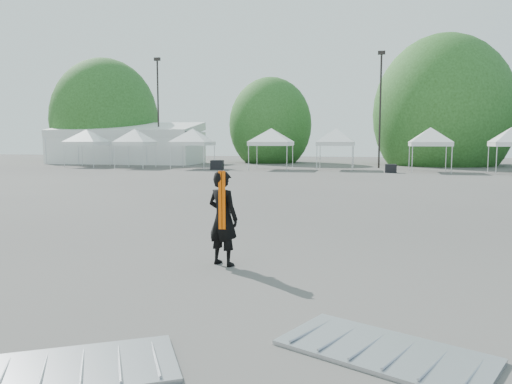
# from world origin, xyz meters

# --- Properties ---
(ground) EXTENTS (120.00, 120.00, 0.00)m
(ground) POSITION_xyz_m (0.00, 0.00, 0.00)
(ground) COLOR #474442
(ground) RESTS_ON ground
(marquee) EXTENTS (15.00, 6.25, 4.23)m
(marquee) POSITION_xyz_m (-22.00, 35.00, 1.97)
(marquee) COLOR white
(marquee) RESTS_ON ground
(light_pole_west) EXTENTS (0.60, 0.25, 10.30)m
(light_pole_west) POSITION_xyz_m (-18.00, 34.00, 5.77)
(light_pole_west) COLOR black
(light_pole_west) RESTS_ON ground
(light_pole_east) EXTENTS (0.60, 0.25, 9.80)m
(light_pole_east) POSITION_xyz_m (3.00, 32.00, 5.52)
(light_pole_east) COLOR black
(light_pole_east) RESTS_ON ground
(tree_far_w) EXTENTS (4.80, 4.80, 7.30)m
(tree_far_w) POSITION_xyz_m (-26.00, 38.00, 4.54)
(tree_far_w) COLOR #382314
(tree_far_w) RESTS_ON ground
(tree_mid_w) EXTENTS (4.16, 4.16, 6.33)m
(tree_mid_w) POSITION_xyz_m (-8.00, 40.00, 3.93)
(tree_mid_w) COLOR #382314
(tree_mid_w) RESTS_ON ground
(tree_mid_e) EXTENTS (5.12, 5.12, 7.79)m
(tree_mid_e) POSITION_xyz_m (9.00, 39.00, 4.84)
(tree_mid_e) COLOR #382314
(tree_mid_e) RESTS_ON ground
(tent_a) EXTENTS (4.28, 4.28, 3.88)m
(tent_a) POSITION_xyz_m (-22.49, 28.49, 3.06)
(tent_a) COLOR silver
(tent_a) RESTS_ON ground
(tent_b) EXTENTS (3.90, 3.90, 3.88)m
(tent_b) POSITION_xyz_m (-17.34, 27.52, 3.06)
(tent_b) COLOR silver
(tent_b) RESTS_ON ground
(tent_c) EXTENTS (4.35, 4.35, 3.88)m
(tent_c) POSITION_xyz_m (-12.24, 27.77, 3.06)
(tent_c) COLOR silver
(tent_c) RESTS_ON ground
(tent_d) EXTENTS (4.63, 4.63, 3.88)m
(tent_d) POSITION_xyz_m (-5.63, 28.12, 3.06)
(tent_d) COLOR silver
(tent_d) RESTS_ON ground
(tent_e) EXTENTS (4.15, 4.15, 3.88)m
(tent_e) POSITION_xyz_m (-0.47, 28.73, 3.06)
(tent_e) COLOR silver
(tent_e) RESTS_ON ground
(tent_f) EXTENTS (4.13, 4.13, 3.88)m
(tent_f) POSITION_xyz_m (6.60, 27.48, 3.06)
(tent_f) COLOR silver
(tent_f) RESTS_ON ground
(tent_g) EXTENTS (3.77, 3.77, 3.88)m
(tent_g) POSITION_xyz_m (12.12, 27.17, 3.06)
(tent_g) COLOR silver
(tent_g) RESTS_ON ground
(man) EXTENTS (0.79, 0.67, 1.83)m
(man) POSITION_xyz_m (-0.64, -2.84, 0.92)
(man) COLOR black
(man) RESTS_ON ground
(barrier_left) EXTENTS (2.58, 2.14, 0.07)m
(barrier_left) POSITION_xyz_m (-0.99, -7.53, 0.04)
(barrier_left) COLOR #A6A9AE
(barrier_left) RESTS_ON ground
(barrier_mid) EXTENTS (2.58, 2.03, 0.07)m
(barrier_mid) POSITION_xyz_m (2.28, -6.31, 0.04)
(barrier_mid) COLOR #A6A9AE
(barrier_mid) RESTS_ON ground
(crate_west) EXTENTS (1.04, 0.84, 0.76)m
(crate_west) POSITION_xyz_m (-9.76, 26.55, 0.38)
(crate_west) COLOR black
(crate_west) RESTS_ON ground
(crate_mid) EXTENTS (0.82, 0.64, 0.63)m
(crate_mid) POSITION_xyz_m (3.72, 25.77, 0.31)
(crate_mid) COLOR black
(crate_mid) RESTS_ON ground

